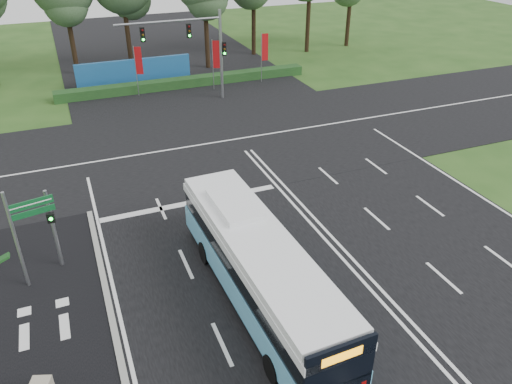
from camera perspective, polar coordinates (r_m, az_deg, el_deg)
ground at (r=24.38m, az=7.17°, el=-4.67°), size 120.00×120.00×0.00m
road_main at (r=24.37m, az=7.17°, el=-4.64°), size 20.00×120.00×0.04m
road_cross at (r=33.98m, az=-2.46°, el=6.00°), size 120.00×14.00×0.05m
bike_path at (r=19.95m, az=-22.90°, el=-16.47°), size 5.00×18.00×0.06m
kerb_strip at (r=19.80m, az=-15.84°, el=-15.18°), size 0.25×18.00×0.12m
city_bus at (r=19.32m, az=0.31°, el=-8.69°), size 2.78×11.64×3.32m
pedestrian_signal at (r=22.58m, az=-22.16°, el=-3.70°), size 0.32×0.43×3.78m
street_sign at (r=21.60m, az=-25.10°, el=-3.69°), size 1.72×0.44×4.49m
banner_flag_left at (r=42.79m, az=-13.33°, el=14.10°), size 0.59×0.22×4.14m
banner_flag_mid at (r=43.35m, az=-4.67°, el=15.09°), size 0.60×0.26×4.28m
banner_flag_right at (r=45.45m, az=0.93°, el=15.91°), size 0.64×0.07×4.34m
traffic_light_gantry at (r=40.32m, az=-6.59°, el=16.61°), size 8.41×0.28×7.00m
hedge at (r=45.12m, az=-7.98°, el=12.32°), size 22.00×1.20×0.80m
blue_hoarding at (r=46.55m, az=-13.74°, el=13.21°), size 10.00×0.30×2.20m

